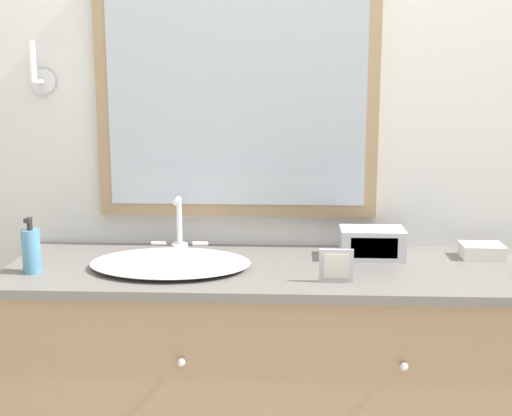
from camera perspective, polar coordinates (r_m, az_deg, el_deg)
wall_back at (r=2.63m, az=2.86°, el=5.11°), size 8.00×0.18×2.55m
vanity_counter at (r=2.55m, az=2.82°, el=-14.49°), size 1.92×0.59×0.90m
sink_basin at (r=2.40m, az=-6.85°, el=-4.29°), size 0.53×0.43×0.20m
soap_bottle at (r=2.42m, az=-17.54°, el=-3.24°), size 0.06×0.06×0.18m
appliance_box at (r=2.52m, az=9.26°, el=-2.80°), size 0.22×0.14×0.10m
picture_frame at (r=2.23m, az=6.43°, el=-4.61°), size 0.11×0.01×0.11m
hand_towel_near_sink at (r=2.62m, az=17.62°, el=-3.29°), size 0.14×0.11×0.05m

